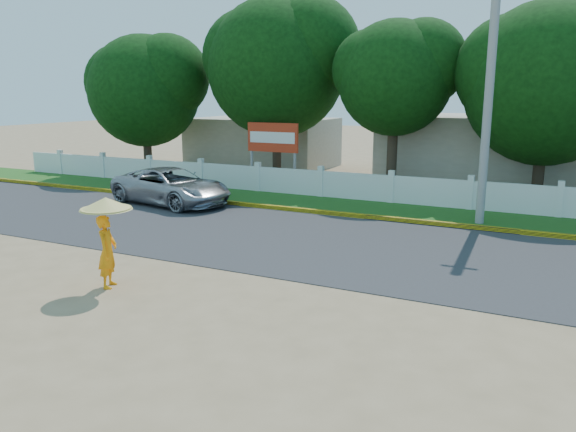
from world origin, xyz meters
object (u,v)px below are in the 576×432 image
object	(u,v)px
utility_pole	(489,96)
vehicle	(171,186)
monk_with_parasol	(107,229)
billboard	(273,141)

from	to	relation	value
utility_pole	vehicle	xyz separation A→B (m)	(-11.29, -1.79, -3.45)
utility_pole	monk_with_parasol	xyz separation A→B (m)	(-6.58, -10.13, -2.82)
utility_pole	monk_with_parasol	size ratio (longest dim) A/B	4.05
utility_pole	monk_with_parasol	distance (m)	12.40
utility_pole	vehicle	world-z (taller)	utility_pole
monk_with_parasol	billboard	size ratio (longest dim) A/B	0.70
monk_with_parasol	billboard	distance (m)	13.76
vehicle	billboard	xyz separation A→B (m)	(1.80, 5.08, 1.44)
billboard	utility_pole	bearing A→B (deg)	-19.13
monk_with_parasol	billboard	xyz separation A→B (m)	(-2.91, 13.42, 0.80)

